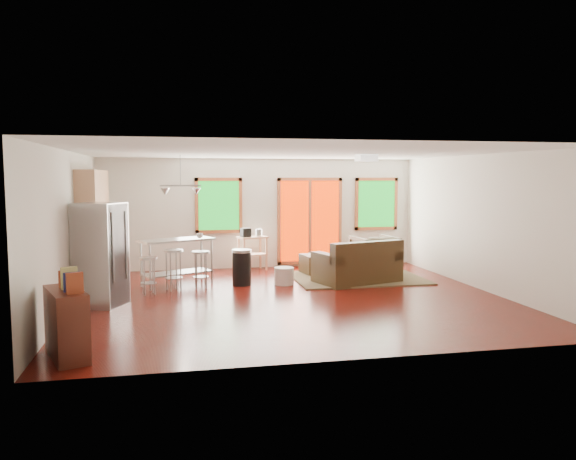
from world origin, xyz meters
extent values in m
cube|color=#350704|center=(0.00, 0.00, -0.01)|extent=(7.50, 7.00, 0.02)
cube|color=silver|center=(0.00, 0.00, 2.61)|extent=(7.50, 7.00, 0.02)
cube|color=beige|center=(0.00, 3.51, 1.30)|extent=(7.50, 0.02, 2.60)
cube|color=beige|center=(-3.76, 0.00, 1.30)|extent=(0.02, 7.00, 2.60)
cube|color=beige|center=(3.76, 0.00, 1.30)|extent=(0.02, 7.00, 2.60)
cube|color=beige|center=(0.00, -3.51, 1.30)|extent=(7.50, 0.02, 2.60)
cube|color=#0A5311|center=(-1.00, 3.46, 1.50)|extent=(0.94, 0.02, 1.14)
cube|color=#974826|center=(-1.00, 3.46, 2.11)|extent=(1.10, 0.05, 0.08)
cube|color=#974826|center=(-1.00, 3.46, 0.89)|extent=(1.10, 0.05, 0.08)
cube|color=#974826|center=(-1.51, 3.46, 1.50)|extent=(0.08, 0.05, 1.30)
cube|color=#974826|center=(-0.49, 3.46, 1.50)|extent=(0.08, 0.05, 1.30)
cube|color=#AA1F00|center=(1.20, 3.46, 1.10)|extent=(1.44, 0.02, 1.94)
cube|color=#974826|center=(1.20, 3.46, 2.11)|extent=(1.60, 0.05, 0.08)
cube|color=#974826|center=(1.20, 3.46, 0.09)|extent=(1.60, 0.05, 0.08)
cube|color=#974826|center=(0.44, 3.46, 1.10)|extent=(0.08, 0.05, 2.10)
cube|color=#974826|center=(1.96, 3.46, 1.10)|extent=(0.08, 0.05, 2.10)
cube|color=#974826|center=(1.20, 3.46, 1.10)|extent=(0.08, 0.05, 1.94)
cube|color=#0A5311|center=(2.90, 3.46, 1.50)|extent=(0.94, 0.02, 1.14)
cube|color=#974826|center=(2.90, 3.46, 2.11)|extent=(1.10, 0.05, 0.08)
cube|color=#974826|center=(2.90, 3.46, 0.89)|extent=(1.10, 0.05, 0.08)
cube|color=#974826|center=(2.39, 3.46, 1.50)|extent=(0.08, 0.05, 1.30)
cube|color=#974826|center=(3.41, 3.46, 1.50)|extent=(0.08, 0.05, 1.30)
cube|color=#3C5234|center=(1.79, 1.61, 0.01)|extent=(2.75, 2.13, 0.03)
cube|color=black|center=(1.63, 1.16, 0.23)|extent=(1.86, 1.38, 0.47)
cube|color=black|center=(1.73, 0.81, 0.68)|extent=(1.66, 0.69, 0.42)
cube|color=black|center=(0.94, 0.95, 0.55)|extent=(0.48, 0.97, 0.18)
cube|color=black|center=(2.32, 1.36, 0.55)|extent=(0.48, 0.97, 0.18)
cube|color=black|center=(1.26, 1.11, 0.53)|extent=(0.83, 0.78, 0.13)
cube|color=black|center=(1.96, 1.32, 0.53)|extent=(0.83, 0.78, 0.13)
cube|color=#35130C|center=(1.90, 1.64, 0.41)|extent=(1.24, 1.00, 0.04)
cube|color=#35130C|center=(1.57, 1.25, 0.19)|extent=(0.08, 0.08, 0.39)
cube|color=#35130C|center=(2.40, 1.59, 0.19)|extent=(0.08, 0.08, 0.39)
cube|color=#35130C|center=(1.39, 1.69, 0.19)|extent=(0.08, 0.08, 0.39)
cube|color=#35130C|center=(2.23, 2.03, 0.19)|extent=(0.08, 0.08, 0.39)
imported|color=black|center=(2.45, 2.36, 0.46)|extent=(0.99, 0.94, 0.92)
cube|color=black|center=(1.09, 2.32, 0.22)|extent=(0.74, 0.74, 0.44)
cylinder|color=beige|center=(0.12, 1.26, 0.17)|extent=(0.44, 0.44, 0.35)
imported|color=silver|center=(1.55, 1.72, 0.50)|extent=(0.22, 0.23, 0.20)
sphere|color=red|center=(1.58, 1.74, 0.67)|extent=(0.08, 0.08, 0.08)
sphere|color=red|center=(1.51, 1.69, 0.69)|extent=(0.08, 0.08, 0.08)
sphere|color=red|center=(1.54, 1.76, 0.71)|extent=(0.08, 0.08, 0.08)
imported|color=maroon|center=(2.21, 1.53, 0.53)|extent=(0.19, 0.04, 0.26)
cube|color=tan|center=(-3.45, 1.70, 0.45)|extent=(0.60, 2.20, 0.90)
cube|color=black|center=(-3.45, 1.70, 0.92)|extent=(0.64, 2.24, 0.04)
cube|color=tan|center=(-3.57, 1.70, 1.95)|extent=(0.36, 2.20, 0.70)
cylinder|color=#B7BABC|center=(-3.45, 1.20, 1.03)|extent=(0.12, 0.12, 0.18)
cube|color=black|center=(-3.45, 2.10, 1.04)|extent=(0.22, 0.18, 0.20)
cube|color=#B7BABC|center=(-3.27, 0.07, 0.87)|extent=(0.92, 0.91, 1.74)
cube|color=gray|center=(-2.96, -0.07, 0.87)|extent=(0.28, 0.59, 1.70)
cylinder|color=gray|center=(-3.03, -0.27, 1.02)|extent=(0.03, 0.03, 1.16)
cylinder|color=gray|center=(-2.85, 0.12, 1.02)|extent=(0.03, 0.03, 1.16)
cube|color=#B7BABC|center=(-2.00, 1.67, 0.91)|extent=(1.58, 1.15, 0.04)
cube|color=gray|center=(-2.00, 1.67, 0.24)|extent=(1.46, 1.03, 0.03)
cylinder|color=gray|center=(-2.51, 1.18, 0.45)|extent=(0.05, 0.05, 0.89)
cylinder|color=gray|center=(-1.30, 1.74, 0.45)|extent=(0.05, 0.05, 0.89)
cylinder|color=gray|center=(-2.70, 1.59, 0.45)|extent=(0.05, 0.05, 0.89)
cylinder|color=gray|center=(-1.49, 2.15, 0.45)|extent=(0.05, 0.05, 0.89)
imported|color=silver|center=(-1.54, 1.55, 1.01)|extent=(0.13, 0.10, 0.13)
cylinder|color=#B7BABC|center=(-2.52, 0.83, 0.68)|extent=(0.39, 0.39, 0.04)
cylinder|color=gray|center=(-2.45, 0.93, 0.33)|extent=(0.03, 0.03, 0.66)
cylinder|color=gray|center=(-2.63, 0.90, 0.33)|extent=(0.03, 0.03, 0.66)
cylinder|color=gray|center=(-2.59, 0.72, 0.33)|extent=(0.03, 0.03, 0.66)
cylinder|color=gray|center=(-2.42, 0.76, 0.33)|extent=(0.03, 0.03, 0.66)
cylinder|color=gray|center=(-2.52, 0.83, 0.21)|extent=(0.35, 0.35, 0.01)
cylinder|color=#B7BABC|center=(-2.07, 1.13, 0.77)|extent=(0.49, 0.49, 0.04)
cylinder|color=gray|center=(-2.01, 1.26, 0.37)|extent=(0.03, 0.03, 0.75)
cylinder|color=gray|center=(-2.20, 1.18, 0.37)|extent=(0.03, 0.03, 0.75)
cylinder|color=gray|center=(-2.12, 1.00, 0.37)|extent=(0.03, 0.03, 0.75)
cylinder|color=gray|center=(-1.94, 1.07, 0.37)|extent=(0.03, 0.03, 0.75)
cylinder|color=gray|center=(-2.07, 1.13, 0.24)|extent=(0.44, 0.44, 0.02)
cylinder|color=#B7BABC|center=(-1.55, 1.22, 0.71)|extent=(0.37, 0.37, 0.04)
cylinder|color=gray|center=(-1.46, 1.33, 0.35)|extent=(0.03, 0.03, 0.69)
cylinder|color=gray|center=(-1.65, 1.31, 0.35)|extent=(0.03, 0.03, 0.69)
cylinder|color=gray|center=(-1.63, 1.12, 0.35)|extent=(0.03, 0.03, 0.69)
cylinder|color=gray|center=(-1.45, 1.14, 0.35)|extent=(0.03, 0.03, 0.69)
cylinder|color=gray|center=(-1.55, 1.22, 0.22)|extent=(0.34, 0.34, 0.02)
cylinder|color=black|center=(-0.73, 1.37, 0.34)|extent=(0.48, 0.48, 0.67)
cylinder|color=#B7BABC|center=(-0.73, 1.37, 0.69)|extent=(0.50, 0.50, 0.06)
cube|color=tan|center=(-0.26, 3.12, 0.77)|extent=(0.74, 0.58, 0.04)
cube|color=tan|center=(-0.26, 3.12, 0.37)|extent=(0.70, 0.54, 0.03)
cube|color=tan|center=(-0.48, 2.89, 0.39)|extent=(0.05, 0.05, 0.78)
cube|color=tan|center=(0.06, 3.04, 0.39)|extent=(0.05, 0.05, 0.78)
cube|color=tan|center=(-0.57, 3.21, 0.39)|extent=(0.05, 0.05, 0.78)
cube|color=tan|center=(-0.03, 3.36, 0.39)|extent=(0.05, 0.05, 0.78)
cube|color=black|center=(-0.42, 3.08, 0.89)|extent=(0.25, 0.23, 0.20)
cylinder|color=#B7BABC|center=(-0.10, 3.17, 0.87)|extent=(0.18, 0.18, 0.17)
cube|color=#35130C|center=(-3.35, -2.71, 0.41)|extent=(0.66, 1.00, 0.83)
cube|color=maroon|center=(-3.19, -2.98, 0.95)|extent=(0.19, 0.11, 0.25)
cube|color=navy|center=(-3.25, -2.84, 0.94)|extent=(0.19, 0.11, 0.23)
cube|color=tan|center=(-3.30, -2.69, 0.96)|extent=(0.19, 0.11, 0.27)
cube|color=maroon|center=(-3.36, -2.55, 0.93)|extent=(0.19, 0.11, 0.21)
cube|color=white|center=(1.60, 0.60, 2.53)|extent=(0.35, 0.35, 0.12)
cylinder|color=gray|center=(-1.90, 1.50, 2.30)|extent=(0.02, 0.02, 0.60)
cube|color=gray|center=(-1.90, 1.50, 2.00)|extent=(0.80, 0.04, 0.03)
cone|color=#B7BABC|center=(-2.20, 1.50, 1.88)|extent=(0.18, 0.18, 0.14)
cone|color=#B7BABC|center=(-1.60, 1.50, 1.88)|extent=(0.18, 0.18, 0.14)
camera|label=1|loc=(-2.09, -9.71, 2.18)|focal=35.00mm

